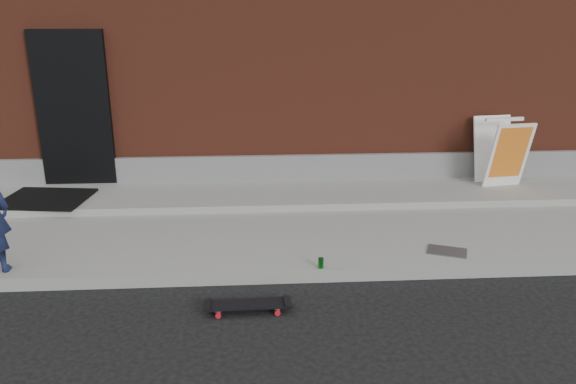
{
  "coord_description": "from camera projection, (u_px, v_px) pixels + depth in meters",
  "views": [
    {
      "loc": [
        0.01,
        -5.38,
        2.81
      ],
      "look_at": [
        0.4,
        0.8,
        0.77
      ],
      "focal_mm": 35.0,
      "sensor_mm": 36.0,
      "label": 1
    }
  ],
  "objects": [
    {
      "name": "ground",
      "position": [
        255.0,
        285.0,
        5.98
      ],
      "size": [
        80.0,
        80.0,
        0.0
      ],
      "primitive_type": "plane",
      "color": "black",
      "rests_on": "ground"
    },
    {
      "name": "sidewalk",
      "position": [
        254.0,
        226.0,
        7.38
      ],
      "size": [
        20.0,
        3.0,
        0.15
      ],
      "primitive_type": "cube",
      "color": "gray",
      "rests_on": "ground"
    },
    {
      "name": "apron",
      "position": [
        254.0,
        195.0,
        8.19
      ],
      "size": [
        20.0,
        1.2,
        0.1
      ],
      "primitive_type": "cube",
      "color": "gray",
      "rests_on": "sidewalk"
    },
    {
      "name": "building",
      "position": [
        250.0,
        23.0,
        11.82
      ],
      "size": [
        20.0,
        8.1,
        5.0
      ],
      "color": "maroon",
      "rests_on": "ground"
    },
    {
      "name": "skateboard",
      "position": [
        248.0,
        305.0,
        5.42
      ],
      "size": [
        0.82,
        0.23,
        0.09
      ],
      "color": "red",
      "rests_on": "ground"
    },
    {
      "name": "pizza_sign",
      "position": [
        501.0,
        151.0,
        8.4
      ],
      "size": [
        0.7,
        0.79,
        1.01
      ],
      "color": "white",
      "rests_on": "apron"
    },
    {
      "name": "soda_can",
      "position": [
        321.0,
        263.0,
        6.0
      ],
      "size": [
        0.07,
        0.07,
        0.11
      ],
      "primitive_type": "cylinder",
      "rotation": [
        0.0,
        0.0,
        0.06
      ],
      "color": "#1C8C29",
      "rests_on": "sidewalk"
    },
    {
      "name": "doormat",
      "position": [
        46.0,
        199.0,
        7.84
      ],
      "size": [
        1.24,
        1.05,
        0.03
      ],
      "primitive_type": "cube",
      "rotation": [
        0.0,
        0.0,
        -0.13
      ],
      "color": "black",
      "rests_on": "apron"
    },
    {
      "name": "utility_plate",
      "position": [
        447.0,
        251.0,
        6.42
      ],
      "size": [
        0.51,
        0.42,
        0.01
      ],
      "primitive_type": "cube",
      "rotation": [
        0.0,
        0.0,
        -0.38
      ],
      "color": "#5C5C61",
      "rests_on": "sidewalk"
    }
  ]
}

